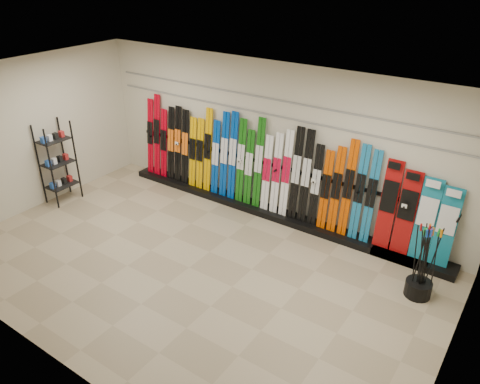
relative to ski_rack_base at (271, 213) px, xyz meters
The scene contains 13 objects.
floor 2.29m from the ski_rack_base, 95.64° to the right, with size 8.00×8.00×0.00m, color gray.
back_wall 1.47m from the ski_rack_base, 135.64° to the left, with size 8.00×8.00×0.00m, color beige.
left_wall 5.01m from the ski_rack_base, 151.65° to the right, with size 5.00×5.00×0.00m, color beige.
right_wall 4.64m from the ski_rack_base, 31.13° to the right, with size 5.00×5.00×0.00m, color beige.
ceiling 3.73m from the ski_rack_base, 95.64° to the right, with size 8.00×8.00×0.00m, color silver.
ski_rack_base is the anchor object (origin of this frame).
skis 1.12m from the ski_rack_base, behind, with size 5.37×0.22×1.83m.
snowboards 2.81m from the ski_rack_base, ahead, with size 1.26×0.24×1.57m.
accessory_rack 4.49m from the ski_rack_base, 154.08° to the right, with size 0.40×0.60×1.71m, color black.
pole_bin 3.22m from the ski_rack_base, 14.84° to the right, with size 0.40×0.40×0.25m, color black.
ski_poles 3.26m from the ski_rack_base, 14.58° to the right, with size 0.37×0.25×1.18m.
slatwall_rail_0 1.96m from the ski_rack_base, 138.37° to the left, with size 7.60×0.02×0.03m, color gray.
slatwall_rail_1 2.26m from the ski_rack_base, 138.37° to the left, with size 7.60×0.02×0.03m, color gray.
Camera 1 is at (4.33, -4.76, 4.70)m, focal length 35.00 mm.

